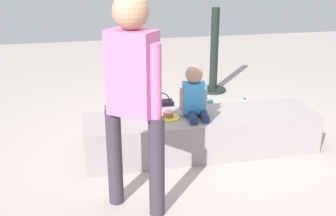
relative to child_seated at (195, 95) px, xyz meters
name	(u,v)px	position (x,y,z in m)	size (l,w,h in m)	color
ground_plane	(200,151)	(0.08, 0.01, -0.59)	(12.00, 12.00, 0.00)	#A59993
concrete_ledge	(201,133)	(0.08, 0.01, -0.40)	(2.22, 0.60, 0.38)	gray
child_seated	(195,95)	(0.00, 0.00, 0.00)	(0.28, 0.33, 0.48)	#1A2B4E
adult_standing	(133,87)	(-0.67, -0.81, 0.36)	(0.39, 0.35, 1.58)	#352B38
cake_plate	(168,116)	(-0.25, 0.01, -0.19)	(0.22, 0.22, 0.07)	yellow
gift_bag	(203,113)	(0.27, 0.60, -0.43)	(0.20, 0.09, 0.36)	#59C6B2
railing_post	(214,61)	(0.80, 1.84, -0.15)	(0.36, 0.36, 1.16)	black
water_bottle_near_gift	(244,108)	(0.85, 0.82, -0.49)	(0.08, 0.08, 0.23)	silver
handbag_black_leather	(161,111)	(-0.14, 0.85, -0.46)	(0.27, 0.15, 0.35)	black
handbag_brown_canvas	(119,113)	(-0.61, 0.95, -0.48)	(0.32, 0.11, 0.31)	brown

